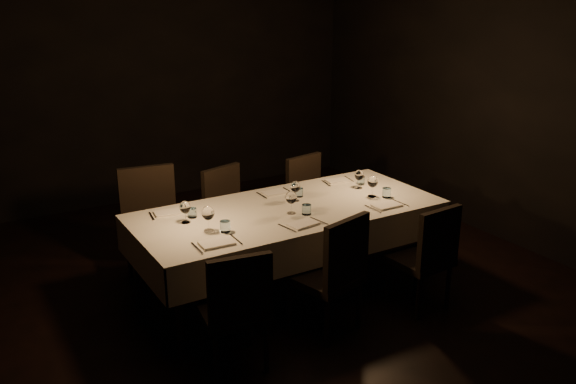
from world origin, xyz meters
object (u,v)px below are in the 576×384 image
chair_near_left (236,306)px  chair_far_left (152,221)px  dining_table (288,217)px  chair_far_center (229,210)px  chair_far_right (311,197)px  chair_near_right (428,253)px  chair_near_center (334,270)px

chair_near_left → chair_far_left: chair_far_left is taller
dining_table → chair_far_left: size_ratio=2.50×
dining_table → chair_far_center: 0.87m
chair_far_center → chair_far_right: size_ratio=1.00×
chair_far_left → chair_far_center: (0.75, 0.01, -0.05)m
chair_near_left → chair_near_right: (1.67, -0.01, -0.00)m
chair_near_center → chair_far_right: 1.69m
chair_near_left → chair_near_right: bearing=-171.6°
chair_near_left → chair_far_right: size_ratio=0.98×
chair_near_center → chair_near_left: bearing=-10.0°
chair_far_center → chair_far_right: chair_far_right is taller
dining_table → chair_near_left: chair_near_left is taller
chair_near_left → chair_far_left: bearing=-80.7°
chair_near_center → chair_far_center: chair_near_center is taller
chair_near_center → chair_far_center: bearing=-101.6°
chair_far_center → chair_far_right: (0.86, -0.06, 0.00)m
dining_table → chair_far_center: chair_far_center is taller
chair_near_right → chair_near_center: bearing=-9.8°
chair_near_left → chair_near_center: chair_near_center is taller
chair_far_left → chair_far_right: 1.61m
chair_far_center → chair_near_left: bearing=-130.7°
chair_far_left → chair_far_right: (1.61, -0.05, -0.05)m
chair_near_center → chair_near_right: size_ratio=1.06×
dining_table → chair_far_right: 1.08m
chair_near_left → chair_far_left: (-0.01, 1.63, 0.06)m
chair_near_center → chair_near_right: chair_near_center is taller
dining_table → chair_near_right: (0.80, -0.81, -0.19)m
chair_far_center → chair_far_left: bearing=164.3°
chair_near_right → chair_far_right: 1.58m
chair_near_center → chair_far_left: (-0.84, 1.55, 0.03)m
dining_table → chair_near_right: 1.15m
chair_near_right → chair_far_center: (-0.93, 1.65, 0.01)m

